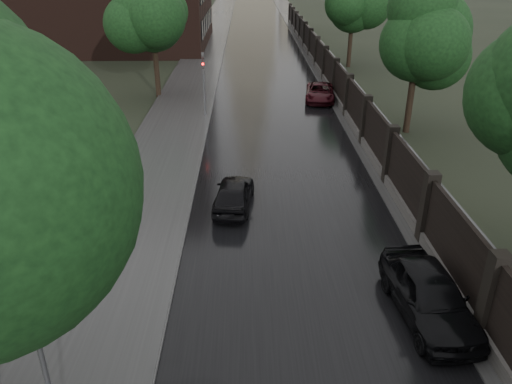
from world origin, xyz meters
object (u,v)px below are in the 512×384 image
Objects in this scene: tree_right_c at (353,9)px; car_right_far at (320,92)px; tree_right_b at (418,44)px; car_right_near at (429,294)px; tree_left_far at (152,20)px; hatchback_left at (234,194)px; lamp_post at (44,366)px; traffic_light at (204,79)px.

car_right_far is at bearing -110.04° from tree_right_c.
car_right_near is (-4.10, -16.05, -4.21)m from tree_right_b.
tree_left_far is 2.04× the size of hatchback_left.
tree_right_b is 14.10m from hatchback_left.
tree_right_c is 1.94× the size of hatchback_left.
tree_right_c reaches higher than lamp_post.
tree_left_far is 1.85× the size of traffic_light.
tree_left_far reaches higher than car_right_far.
lamp_post reaches higher than traffic_light.
traffic_light is 0.92× the size of car_right_near.
car_right_far is (11.40, -1.24, -4.66)m from tree_left_far.
tree_right_c is at bearing 90.00° from tree_right_b.
tree_left_far is at bearing 110.21° from car_right_near.
tree_right_b reaches higher than traffic_light.
hatchback_left is at bearing -109.71° from tree_right_c.
tree_right_c is at bearing 71.48° from lamp_post.
tree_right_b is at bearing 57.82° from lamp_post.
tree_right_c is at bearing 77.74° from car_right_far.
tree_right_b is 1.00× the size of tree_right_c.
traffic_light reaches higher than car_right_far.
tree_left_far is at bearing -178.44° from car_right_far.
tree_right_c is 12.74m from car_right_far.
tree_left_far is 18.45m from tree_right_c.
tree_right_b is at bearing -14.24° from traffic_light.
car_right_near is 22.81m from car_right_far.
tree_left_far is at bearing -65.68° from hatchback_left.
tree_left_far is 1.05× the size of tree_right_c.
traffic_light is at bearing 87.32° from lamp_post.
tree_right_c is 40.67m from lamp_post.
traffic_light is 20.61m from car_right_near.
traffic_light is at bearing -128.18° from tree_right_c.
hatchback_left is at bearing -80.48° from traffic_light.
tree_right_b is at bearing 70.52° from car_right_near.
tree_right_b is 17.09m from car_right_near.
tree_right_b is 1.67× the size of car_right_far.
car_right_near is (8.80, 4.45, -1.93)m from lamp_post.
tree_right_c reaches higher than hatchback_left.
tree_left_far is 12.38m from car_right_far.
traffic_light is (-11.80, -15.01, -2.55)m from tree_right_c.
tree_left_far is 26.99m from car_right_near.
car_right_far is at bearing 26.05° from traffic_light.
hatchback_left is (3.15, 11.28, -2.05)m from lamp_post.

